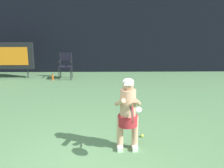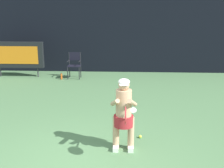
{
  "view_description": "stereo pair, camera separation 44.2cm",
  "coord_description": "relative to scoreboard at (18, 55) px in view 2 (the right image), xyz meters",
  "views": [
    {
      "loc": [
        0.33,
        -4.34,
        2.69
      ],
      "look_at": [
        0.44,
        2.04,
        1.05
      ],
      "focal_mm": 44.65,
      "sensor_mm": 36.0,
      "label": 1
    },
    {
      "loc": [
        0.78,
        -4.34,
        2.69
      ],
      "look_at": [
        0.44,
        2.04,
        1.05
      ],
      "focal_mm": 44.65,
      "sensor_mm": 36.0,
      "label": 2
    }
  ],
  "objects": [
    {
      "name": "backdrop_screen",
      "position": [
        3.86,
        1.27,
        0.86
      ],
      "size": [
        18.0,
        0.12,
        3.66
      ],
      "color": "black",
      "rests_on": "ground"
    },
    {
      "name": "scoreboard",
      "position": [
        0.0,
        0.0,
        0.0
      ],
      "size": [
        2.2,
        0.21,
        1.5
      ],
      "color": "black",
      "rests_on": "ground"
    },
    {
      "name": "umpire_chair",
      "position": [
        2.45,
        -0.16,
        -0.33
      ],
      "size": [
        0.52,
        0.44,
        1.08
      ],
      "color": "black",
      "rests_on": "ground"
    },
    {
      "name": "water_bottle",
      "position": [
        1.94,
        -0.42,
        -0.82
      ],
      "size": [
        0.07,
        0.07,
        0.27
      ],
      "color": "#DA5D1C",
      "rests_on": "ground"
    },
    {
      "name": "tennis_player",
      "position": [
        4.6,
        -6.41,
        -0.15
      ],
      "size": [
        0.54,
        0.62,
        1.47
      ],
      "color": "white",
      "rests_on": "ground"
    },
    {
      "name": "tennis_racket",
      "position": [
        4.63,
        -6.96,
        -0.01
      ],
      "size": [
        0.03,
        0.6,
        0.31
      ],
      "rotation": [
        0.0,
        0.0,
        0.33
      ],
      "color": "black"
    },
    {
      "name": "tennis_ball_loose",
      "position": [
        4.96,
        -5.88,
        -0.91
      ],
      "size": [
        0.07,
        0.07,
        0.07
      ],
      "color": "#CCDB3D",
      "rests_on": "ground"
    }
  ]
}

